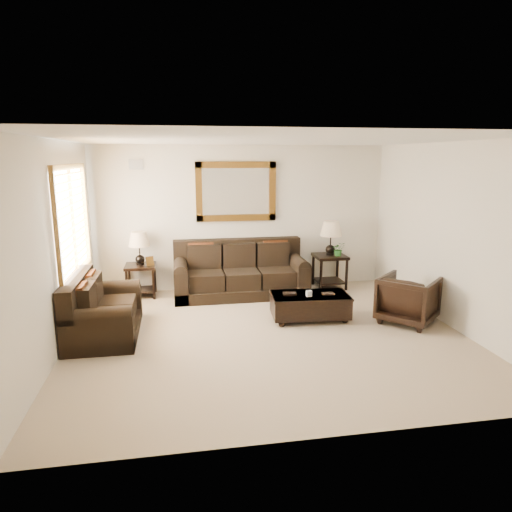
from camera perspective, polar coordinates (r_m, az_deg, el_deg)
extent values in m
cube|color=tan|center=(6.61, 1.45, -9.75)|extent=(5.50, 5.00, 0.01)
cube|color=white|center=(6.13, 1.59, 14.35)|extent=(5.50, 5.00, 0.01)
cube|color=beige|center=(8.67, -1.75, 4.78)|extent=(5.50, 0.01, 2.70)
cube|color=beige|center=(3.88, 8.85, -4.76)|extent=(5.50, 0.01, 2.70)
cube|color=beige|center=(6.30, -23.82, 0.91)|extent=(0.01, 5.00, 2.70)
cube|color=beige|center=(7.28, 23.26, 2.36)|extent=(0.01, 5.00, 2.70)
cube|color=white|center=(7.13, -22.16, 3.89)|extent=(0.01, 1.80, 1.50)
cube|color=brown|center=(7.07, -22.40, 10.25)|extent=(0.06, 1.96, 0.08)
cube|color=brown|center=(7.27, -21.39, -2.26)|extent=(0.06, 1.96, 0.08)
cube|color=brown|center=(6.22, -23.61, 2.66)|extent=(0.06, 0.08, 1.50)
cube|color=brown|center=(8.04, -20.54, 4.86)|extent=(0.06, 0.08, 1.50)
cube|color=brown|center=(7.12, -21.88, 3.91)|extent=(0.05, 0.05, 1.50)
cube|color=#48300E|center=(8.57, -2.50, 8.05)|extent=(1.50, 0.06, 1.10)
cube|color=white|center=(8.58, -2.52, 8.06)|extent=(1.26, 0.01, 0.86)
cube|color=#999999|center=(8.52, -14.78, 11.01)|extent=(0.25, 0.02, 0.18)
cube|color=black|center=(8.39, -1.95, -4.22)|extent=(2.39, 1.03, 0.20)
cube|color=black|center=(8.62, -2.34, 0.57)|extent=(2.39, 0.24, 0.49)
cube|color=black|center=(8.24, -6.33, -2.83)|extent=(0.61, 0.85, 0.29)
cube|color=black|center=(8.30, -1.94, -2.65)|extent=(0.61, 0.85, 0.29)
cube|color=black|center=(8.41, 2.36, -2.45)|extent=(0.61, 0.85, 0.29)
cube|color=black|center=(8.27, -9.37, -3.27)|extent=(0.24, 1.03, 0.58)
cylinder|color=black|center=(8.19, -9.43, -1.33)|extent=(0.24, 1.01, 0.24)
cube|color=black|center=(8.55, 5.20, -2.63)|extent=(0.24, 1.03, 0.58)
cylinder|color=black|center=(8.48, 5.24, -0.76)|extent=(0.24, 1.01, 0.24)
cube|color=#60280C|center=(8.36, -6.88, 0.09)|extent=(0.46, 0.20, 0.47)
cube|color=#60280C|center=(8.54, 2.46, 0.43)|extent=(0.46, 0.20, 0.47)
cube|color=black|center=(6.90, -18.28, -8.64)|extent=(0.91, 1.54, 0.17)
cube|color=black|center=(6.79, -21.53, -4.22)|extent=(0.21, 1.54, 0.43)
cube|color=black|center=(6.57, -18.58, -7.73)|extent=(0.75, 0.54, 0.26)
cube|color=black|center=(7.09, -17.92, -6.21)|extent=(0.75, 0.54, 0.26)
cube|color=black|center=(6.23, -19.24, -9.34)|extent=(0.91, 0.21, 0.51)
cylinder|color=black|center=(6.14, -19.41, -7.13)|extent=(0.90, 0.21, 0.21)
cube|color=black|center=(7.47, -17.65, -5.64)|extent=(0.91, 0.21, 0.51)
cylinder|color=black|center=(7.40, -17.78, -3.76)|extent=(0.90, 0.21, 0.21)
cube|color=#60280C|center=(6.45, -20.54, -5.04)|extent=(0.18, 0.40, 0.42)
cube|color=#60280C|center=(7.07, -19.60, -3.49)|extent=(0.18, 0.40, 0.42)
cube|color=black|center=(8.44, -14.25, -1.22)|extent=(0.54, 0.54, 0.05)
cube|color=black|center=(8.56, -14.10, -4.13)|extent=(0.46, 0.46, 0.03)
cylinder|color=black|center=(8.32, -15.84, -3.61)|extent=(0.05, 0.05, 0.54)
cylinder|color=black|center=(8.28, -12.67, -3.51)|extent=(0.05, 0.05, 0.54)
cylinder|color=black|center=(8.76, -15.55, -2.80)|extent=(0.05, 0.05, 0.54)
cylinder|color=black|center=(8.72, -12.54, -2.70)|extent=(0.05, 0.05, 0.54)
sphere|color=black|center=(8.42, -14.30, -0.41)|extent=(0.17, 0.17, 0.17)
cylinder|color=black|center=(8.38, -14.36, 0.76)|extent=(0.02, 0.02, 0.35)
cone|color=beige|center=(8.35, -14.43, 2.08)|extent=(0.37, 0.37, 0.25)
cube|color=#48300E|center=(8.31, -13.13, -0.62)|extent=(0.15, 0.10, 0.17)
cube|color=black|center=(8.86, 9.24, -0.04)|extent=(0.59, 0.59, 0.05)
cube|color=black|center=(8.97, 9.13, -3.07)|extent=(0.50, 0.50, 0.03)
cylinder|color=black|center=(8.62, 8.13, -2.53)|extent=(0.05, 0.05, 0.59)
cylinder|color=black|center=(8.79, 11.25, -2.37)|extent=(0.05, 0.05, 0.59)
cylinder|color=black|center=(9.09, 7.16, -1.74)|extent=(0.05, 0.05, 0.59)
cylinder|color=black|center=(9.24, 10.14, -1.60)|extent=(0.05, 0.05, 0.59)
sphere|color=black|center=(8.83, 9.27, 0.81)|extent=(0.18, 0.18, 0.18)
cylinder|color=black|center=(8.80, 9.31, 2.03)|extent=(0.03, 0.03, 0.38)
cone|color=beige|center=(8.76, 9.36, 3.41)|extent=(0.41, 0.41, 0.28)
sphere|color=black|center=(6.88, 3.24, -8.46)|extent=(0.11, 0.11, 0.11)
sphere|color=black|center=(7.16, 11.06, -7.83)|extent=(0.11, 0.11, 0.11)
sphere|color=black|center=(7.30, 2.44, -7.23)|extent=(0.11, 0.11, 0.11)
sphere|color=black|center=(7.56, 9.84, -6.70)|extent=(0.11, 0.11, 0.11)
cube|color=black|center=(7.15, 6.74, -6.06)|extent=(1.21, 0.72, 0.33)
cube|color=black|center=(7.10, 6.77, -4.94)|extent=(1.24, 0.73, 0.04)
cube|color=black|center=(7.05, 4.21, -4.74)|extent=(0.21, 0.15, 0.03)
cube|color=black|center=(7.13, 8.97, -4.68)|extent=(0.19, 0.14, 0.02)
cube|color=white|center=(6.99, 6.64, -4.68)|extent=(0.09, 0.07, 0.09)
imported|color=black|center=(7.32, 18.49, -4.90)|extent=(1.06, 1.06, 0.80)
imported|color=#23561D|center=(8.78, 10.28, 0.68)|extent=(0.28, 0.30, 0.21)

